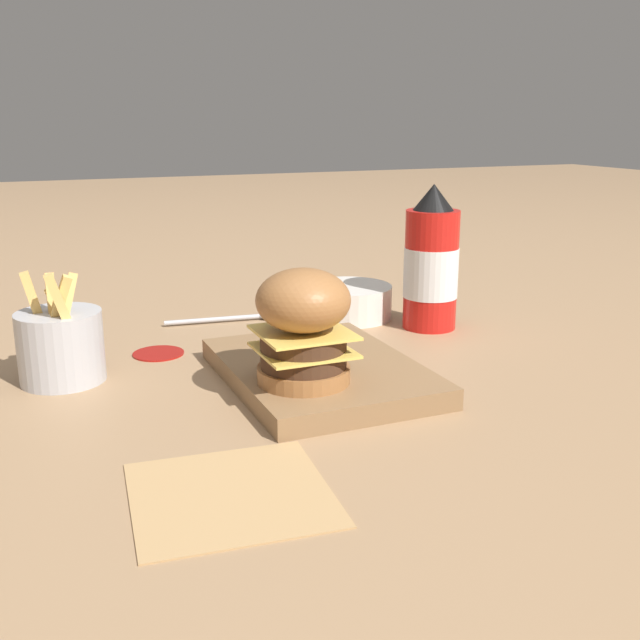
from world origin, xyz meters
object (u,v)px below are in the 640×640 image
at_px(serving_board, 320,372).
at_px(burger, 303,325).
at_px(spoon, 249,317).
at_px(ketchup_bottle, 431,265).
at_px(fries_basket, 61,345).
at_px(side_bowl, 347,300).

xyz_separation_m(serving_board, burger, (0.05, -0.04, 0.07)).
distance_m(burger, spoon, 0.35).
bearing_deg(ketchup_bottle, serving_board, -57.56).
height_order(serving_board, fries_basket, fries_basket).
height_order(burger, spoon, burger).
relative_size(side_bowl, spoon, 0.75).
distance_m(fries_basket, side_bowl, 0.44).
relative_size(ketchup_bottle, side_bowl, 1.53).
xyz_separation_m(ketchup_bottle, side_bowl, (-0.10, -0.09, -0.07)).
bearing_deg(ketchup_bottle, burger, -53.74).
bearing_deg(burger, fries_basket, -126.58).
relative_size(burger, ketchup_bottle, 0.59).
xyz_separation_m(burger, ketchup_bottle, (-0.20, 0.28, 0.01)).
bearing_deg(ketchup_bottle, fries_basket, -86.51).
bearing_deg(fries_basket, side_bowl, 106.79).
bearing_deg(burger, spoon, 172.11).
bearing_deg(burger, side_bowl, 147.50).
height_order(burger, fries_basket, burger).
xyz_separation_m(fries_basket, spoon, (-0.17, 0.28, -0.04)).
bearing_deg(spoon, fries_basket, -142.22).
bearing_deg(fries_basket, ketchup_bottle, 93.49).
distance_m(serving_board, burger, 0.10).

